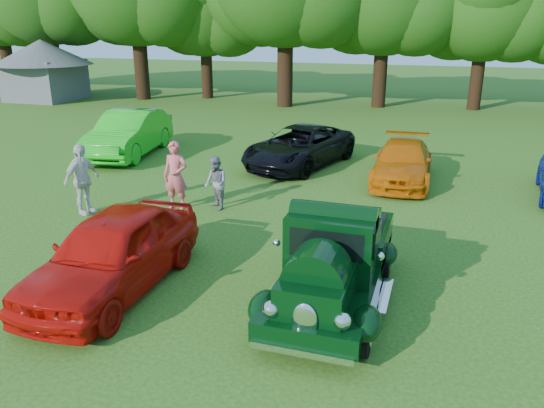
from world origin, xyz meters
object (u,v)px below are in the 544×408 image
(spectator_grey, at_px, (216,183))
(spectator_white, at_px, (82,180))
(spectator_pink, at_px, (176,176))
(hero_pickup, at_px, (334,262))
(back_car_orange, at_px, (403,162))
(red_convertible, at_px, (113,252))
(gazebo, at_px, (43,63))
(back_car_black, at_px, (300,146))
(back_car_lime, at_px, (129,134))

(spectator_grey, bearing_deg, spectator_white, -114.43)
(spectator_pink, height_order, spectator_grey, spectator_pink)
(hero_pickup, height_order, back_car_orange, hero_pickup)
(back_car_orange, distance_m, spectator_white, 9.83)
(red_convertible, xyz_separation_m, back_car_orange, (4.65, 9.29, -0.13))
(spectator_grey, relative_size, spectator_white, 0.78)
(hero_pickup, bearing_deg, gazebo, 138.82)
(spectator_grey, bearing_deg, red_convertible, -48.02)
(back_car_black, bearing_deg, back_car_orange, 1.15)
(red_convertible, xyz_separation_m, spectator_white, (-3.27, 3.46, 0.19))
(back_car_orange, height_order, spectator_white, spectator_white)
(spectator_grey, bearing_deg, hero_pickup, -2.53)
(hero_pickup, bearing_deg, red_convertible, -168.27)
(gazebo, bearing_deg, red_convertible, -47.76)
(back_car_lime, height_order, spectator_grey, back_car_lime)
(back_car_black, relative_size, back_car_orange, 1.15)
(back_car_black, relative_size, spectator_pink, 2.66)
(back_car_lime, relative_size, spectator_pink, 2.71)
(back_car_black, relative_size, spectator_grey, 3.41)
(red_convertible, height_order, spectator_white, spectator_white)
(spectator_grey, bearing_deg, gazebo, -178.63)
(back_car_black, height_order, spectator_white, spectator_white)
(back_car_lime, distance_m, spectator_pink, 6.96)
(back_car_orange, bearing_deg, spectator_pink, -141.81)
(back_car_lime, distance_m, spectator_white, 6.74)
(spectator_grey, distance_m, spectator_white, 3.56)
(spectator_grey, relative_size, gazebo, 0.23)
(hero_pickup, xyz_separation_m, gazebo, (-23.81, 20.83, 1.62))
(hero_pickup, xyz_separation_m, spectator_grey, (-4.13, 4.04, -0.04))
(hero_pickup, height_order, back_car_lime, hero_pickup)
(back_car_black, bearing_deg, back_car_lime, -160.82)
(back_car_lime, xyz_separation_m, back_car_orange, (10.44, -0.43, -0.21))
(back_car_lime, relative_size, back_car_black, 1.02)
(hero_pickup, distance_m, gazebo, 31.67)
(back_car_black, xyz_separation_m, spectator_white, (-4.21, -6.74, 0.25))
(spectator_pink, bearing_deg, gazebo, 133.96)
(back_car_black, distance_m, gazebo, 23.67)
(spectator_pink, bearing_deg, back_car_lime, 129.15)
(red_convertible, height_order, spectator_pink, spectator_pink)
(back_car_lime, relative_size, gazebo, 0.81)
(back_car_black, distance_m, spectator_grey, 5.39)
(back_car_orange, bearing_deg, gazebo, 151.83)
(spectator_white, relative_size, gazebo, 0.30)
(back_car_lime, distance_m, back_car_black, 6.75)
(back_car_lime, bearing_deg, spectator_pink, -56.70)
(hero_pickup, height_order, spectator_pink, spectator_pink)
(hero_pickup, relative_size, gazebo, 0.72)
(back_car_lime, relative_size, spectator_white, 2.70)
(hero_pickup, xyz_separation_m, back_car_black, (-3.18, 9.35, -0.08))
(back_car_lime, bearing_deg, gazebo, 129.92)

